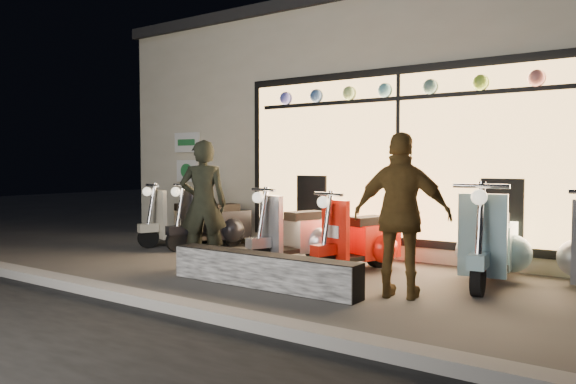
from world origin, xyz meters
name	(u,v)px	position (x,y,z in m)	size (l,w,h in m)	color
ground	(277,276)	(0.00, 0.00, 0.00)	(40.00, 40.00, 0.00)	#383533
kerb	(159,302)	(0.00, -2.00, 0.06)	(40.00, 0.25, 0.12)	slate
shop_building	(425,131)	(0.00, 4.98, 2.10)	(10.20, 6.23, 4.20)	beige
graffiti_barrier	(263,270)	(0.26, -0.65, 0.20)	(2.54, 0.28, 0.40)	black
scooter_silver	(302,233)	(-0.29, 1.01, 0.42)	(0.78, 1.48, 1.06)	black
scooter_red	(365,239)	(0.72, 1.02, 0.41)	(0.74, 1.44, 1.03)	black
scooter_black	(219,223)	(-2.24, 1.35, 0.43)	(0.81, 1.47, 1.06)	black
scooter_cream	(189,221)	(-2.92, 1.32, 0.42)	(0.81, 1.45, 1.05)	black
scooter_blue	(491,244)	(2.36, 1.19, 0.47)	(0.64, 1.65, 1.18)	black
man	(203,204)	(-1.19, -0.12, 0.89)	(0.65, 0.42, 1.77)	black
woman	(402,215)	(1.80, -0.19, 0.89)	(1.05, 0.44, 1.79)	brown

